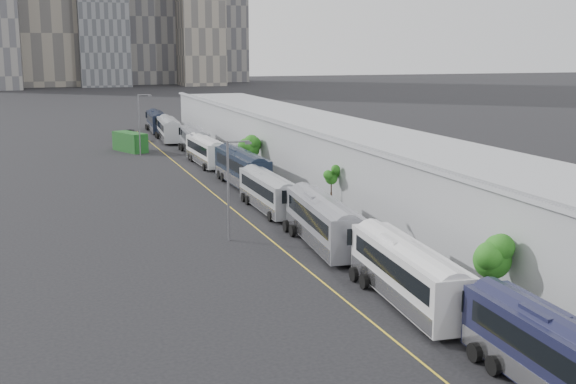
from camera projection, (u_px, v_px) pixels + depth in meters
name	position (u px, v px, depth m)	size (l,w,h in m)	color
sidewalk	(370.00, 220.00, 65.09)	(10.00, 170.00, 0.12)	gray
lane_line	(259.00, 230.00, 61.76)	(0.12, 160.00, 0.02)	gold
depot	(411.00, 180.00, 65.69)	(12.45, 160.40, 7.20)	gray
bus_1	(564.00, 369.00, 31.32)	(3.12, 12.95, 3.76)	#161833
bus_2	(407.00, 278.00, 43.66)	(3.69, 13.16, 3.80)	silver
bus_3	(323.00, 225.00, 56.60)	(3.91, 13.46, 3.88)	slate
bus_4	(268.00, 195.00, 69.07)	(2.74, 12.19, 3.56)	#93969C
bus_5	(242.00, 171.00, 81.35)	(3.06, 13.84, 4.04)	black
bus_6	(206.00, 153.00, 96.27)	(2.85, 12.78, 3.72)	white
bus_7	(195.00, 143.00, 106.48)	(3.64, 13.50, 3.90)	slate
bus_8	(169.00, 131.00, 121.54)	(3.67, 13.64, 3.94)	#A6A9B0
bus_9	(157.00, 123.00, 134.71)	(3.38, 13.35, 3.87)	black
tree_1	(493.00, 255.00, 41.73)	(2.22, 2.22, 4.66)	black
tree_2	(331.00, 178.00, 65.81)	(1.17, 1.17, 4.43)	black
tree_3	(249.00, 146.00, 88.20)	(2.63, 2.63, 4.92)	black
street_lamp_near	(231.00, 183.00, 57.59)	(2.04, 0.22, 8.13)	#59595E
street_lamp_far	(140.00, 120.00, 104.19)	(2.04, 0.22, 8.88)	#59595E
shipping_container	(130.00, 142.00, 109.12)	(2.35, 6.87, 2.88)	#164919
suv	(131.00, 135.00, 122.30)	(2.97, 6.45, 1.79)	black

